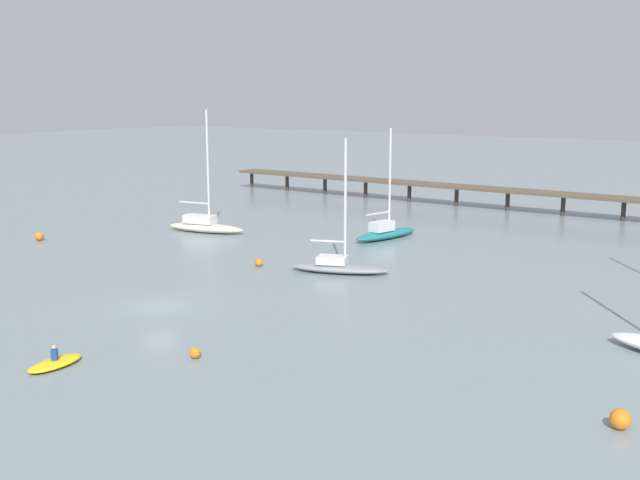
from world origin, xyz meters
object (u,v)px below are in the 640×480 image
at_px(mooring_buoy_near, 39,236).
at_px(mooring_buoy_inner, 620,419).
at_px(sailboat_gray, 339,265).
at_px(sailboat_cream, 205,224).
at_px(dinghy_yellow, 55,363).
at_px(sailboat_teal, 385,231).
at_px(mooring_buoy_outer, 259,262).
at_px(mooring_buoy_far, 195,353).
at_px(pier, 556,190).

height_order(mooring_buoy_near, mooring_buoy_inner, mooring_buoy_inner).
bearing_deg(sailboat_gray, sailboat_cream, 161.85).
height_order(sailboat_gray, dinghy_yellow, sailboat_gray).
distance_m(sailboat_teal, dinghy_yellow, 39.57).
relative_size(mooring_buoy_near, mooring_buoy_outer, 1.30).
height_order(dinghy_yellow, mooring_buoy_outer, dinghy_yellow).
bearing_deg(sailboat_cream, sailboat_gray, -18.15).
bearing_deg(mooring_buoy_near, mooring_buoy_far, -23.30).
xyz_separation_m(pier, mooring_buoy_far, (-0.03, -57.98, -2.51)).
xyz_separation_m(sailboat_gray, dinghy_yellow, (-0.48, -25.36, -0.40)).
height_order(sailboat_teal, mooring_buoy_inner, sailboat_teal).
height_order(mooring_buoy_far, mooring_buoy_outer, mooring_buoy_outer).
bearing_deg(sailboat_gray, dinghy_yellow, -91.09).
height_order(pier, mooring_buoy_outer, pier).
bearing_deg(sailboat_cream, pier, 50.86).
bearing_deg(mooring_buoy_far, mooring_buoy_outer, 120.56).
relative_size(sailboat_gray, mooring_buoy_inner, 11.81).
relative_size(mooring_buoy_outer, mooring_buoy_inner, 0.73).
bearing_deg(sailboat_cream, mooring_buoy_near, -128.47).
relative_size(sailboat_teal, sailboat_gray, 1.01).
xyz_separation_m(mooring_buoy_far, mooring_buoy_outer, (-10.90, 18.47, 0.03)).
bearing_deg(mooring_buoy_far, dinghy_yellow, -135.27).
distance_m(dinghy_yellow, mooring_buoy_near, 35.80).
relative_size(pier, sailboat_teal, 7.08).
bearing_deg(mooring_buoy_far, sailboat_gray, 102.47).
relative_size(sailboat_gray, dinghy_yellow, 3.17).
distance_m(pier, mooring_buoy_inner, 57.84).
bearing_deg(sailboat_teal, mooring_buoy_inner, -46.60).
bearing_deg(sailboat_cream, dinghy_yellow, -57.99).
xyz_separation_m(pier, mooring_buoy_inner, (20.35, -54.09, -2.36)).
height_order(dinghy_yellow, mooring_buoy_near, dinghy_yellow).
height_order(sailboat_cream, mooring_buoy_outer, sailboat_cream).
relative_size(dinghy_yellow, mooring_buoy_near, 3.90).
distance_m(pier, sailboat_teal, 25.12).
distance_m(mooring_buoy_far, mooring_buoy_outer, 21.45).
bearing_deg(dinghy_yellow, sailboat_teal, 95.12).
bearing_deg(sailboat_teal, sailboat_gray, -74.05).
bearing_deg(mooring_buoy_far, sailboat_cream, 132.71).
xyz_separation_m(sailboat_cream, mooring_buoy_far, (25.06, -27.15, -0.49)).
xyz_separation_m(sailboat_cream, mooring_buoy_outer, (14.16, -8.68, -0.46)).
bearing_deg(mooring_buoy_near, mooring_buoy_outer, 8.36).
bearing_deg(mooring_buoy_inner, mooring_buoy_outer, 155.03).
distance_m(mooring_buoy_near, mooring_buoy_outer, 24.10).
bearing_deg(mooring_buoy_near, pier, 51.05).
bearing_deg(mooring_buoy_inner, pier, 110.62).
xyz_separation_m(dinghy_yellow, mooring_buoy_near, (-29.75, 19.91, 0.22)).
relative_size(sailboat_teal, sailboat_cream, 0.86).
height_order(pier, sailboat_gray, sailboat_gray).
height_order(sailboat_teal, mooring_buoy_outer, sailboat_teal).
bearing_deg(mooring_buoy_near, sailboat_teal, 36.63).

